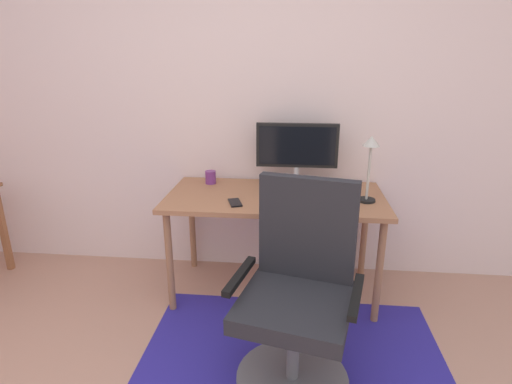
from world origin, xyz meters
The scene contains 10 objects.
wall_back centered at (0.00, 2.20, 1.30)m, with size 6.00×0.10×2.60m, color silver.
area_rug centered at (0.43, 1.03, 0.00)m, with size 1.63×1.27×0.01m, color #2D2693.
desk centered at (0.29, 1.79, 0.63)m, with size 1.39×0.69×0.70m.
monitor centered at (0.42, 1.99, 0.97)m, with size 0.54×0.18×0.43m.
keyboard centered at (0.44, 1.56, 0.71)m, with size 0.43×0.13×0.02m, color white.
computer_mouse centered at (0.72, 1.56, 0.72)m, with size 0.06×0.10×0.03m, color black.
coffee_cup centered at (-0.18, 1.99, 0.75)m, with size 0.07×0.07×0.09m, color #75337F.
cell_phone centered at (0.05, 1.60, 0.71)m, with size 0.07×0.14×0.01m, color black.
desk_lamp centered at (0.85, 1.72, 0.98)m, with size 0.11×0.11×0.41m.
office_chair centered at (0.44, 0.99, 0.41)m, with size 0.65×0.60×1.01m.
Camera 1 is at (0.41, -0.70, 1.55)m, focal length 28.54 mm.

